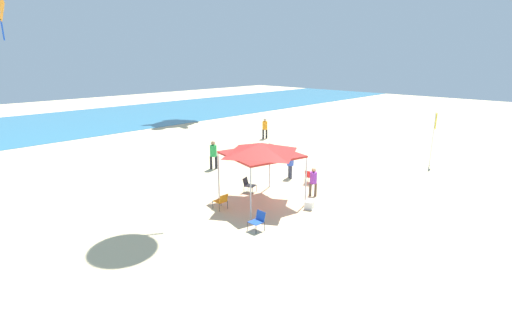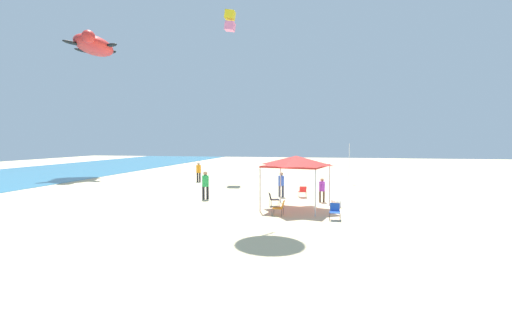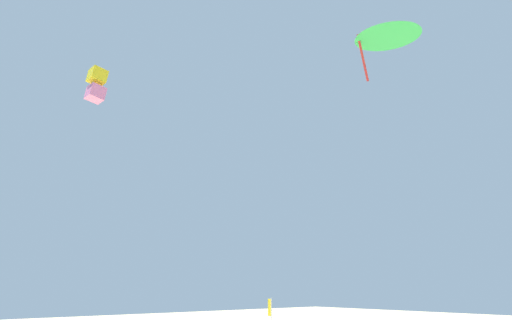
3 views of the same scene
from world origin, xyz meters
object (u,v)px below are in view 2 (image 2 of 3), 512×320
folding_chair_left_of_tent (303,191)px  person_watching_sky (281,182)px  person_far_stroller (322,188)px  person_near_umbrella (199,170)px  folding_chair_near_cooler (273,198)px  cooler_box (336,204)px  kite_box_yellow (230,21)px  kite_turtle_red (93,45)px  folding_chair_right_of_tent (335,210)px  canopy_tent (296,161)px  folding_chair_facing_ocean (280,207)px  banner_flag (349,160)px  person_by_tent (205,183)px

folding_chair_left_of_tent → person_watching_sky: person_watching_sky is taller
folding_chair_left_of_tent → person_far_stroller: size_ratio=0.51×
person_near_umbrella → folding_chair_near_cooler: bearing=-120.4°
person_near_umbrella → person_watching_sky: bearing=-109.0°
folding_chair_near_cooler → cooler_box: size_ratio=1.12×
folding_chair_left_of_tent → kite_box_yellow: 21.57m
folding_chair_left_of_tent → cooler_box: (-3.10, -2.24, -0.27)m
cooler_box → person_watching_sky: 4.95m
folding_chair_near_cooler → cooler_box: (0.52, -3.81, -0.27)m
kite_turtle_red → kite_box_yellow: kite_box_yellow is taller
folding_chair_near_cooler → kite_box_yellow: bearing=5.5°
folding_chair_right_of_tent → kite_box_yellow: kite_box_yellow is taller
canopy_tent → folding_chair_near_cooler: 2.79m
cooler_box → folding_chair_facing_ocean: bearing=136.1°
folding_chair_near_cooler → banner_flag: 13.81m
cooler_box → kite_turtle_red: size_ratio=0.10×
folding_chair_right_of_tent → kite_box_yellow: size_ratio=0.38×
folding_chair_near_cooler → person_near_umbrella: bearing=20.1°
canopy_tent → person_by_tent: size_ratio=2.09×
canopy_tent → person_far_stroller: 3.47m
folding_chair_facing_ocean → cooler_box: 4.38m
person_watching_sky → folding_chair_left_of_tent: bearing=35.0°
folding_chair_right_of_tent → folding_chair_left_of_tent: bearing=108.2°
folding_chair_left_of_tent → cooler_box: folding_chair_left_of_tent is taller
folding_chair_near_cooler → person_by_tent: 5.21m
person_by_tent → kite_turtle_red: 27.80m
person_near_umbrella → person_by_tent: 10.36m
folding_chair_right_of_tent → folding_chair_facing_ocean: bearing=172.8°
canopy_tent → person_watching_sky: 4.71m
canopy_tent → person_far_stroller: size_ratio=2.52×
cooler_box → person_far_stroller: bearing=30.4°
folding_chair_facing_ocean → kite_turtle_red: (18.92, 24.63, 14.74)m
person_watching_sky → person_near_umbrella: bearing=175.6°
folding_chair_left_of_tent → person_far_stroller: (-1.60, -1.36, 0.46)m
person_watching_sky → cooler_box: bearing=-4.3°
kite_box_yellow → person_far_stroller: bearing=-145.4°
cooler_box → kite_box_yellow: bearing=36.1°
folding_chair_facing_ocean → kite_turtle_red: kite_turtle_red is taller
folding_chair_left_of_tent → kite_turtle_red: bearing=-39.8°
canopy_tent → folding_chair_left_of_tent: (4.13, -0.11, -2.33)m
cooler_box → person_watching_sky: size_ratio=0.41×
folding_chair_near_cooler → banner_flag: banner_flag is taller
folding_chair_facing_ocean → person_near_umbrella: size_ratio=0.43×
person_near_umbrella → banner_flag: bearing=-63.2°
cooler_box → person_near_umbrella: size_ratio=0.38×
folding_chair_near_cooler → person_watching_sky: size_ratio=0.46×
folding_chair_facing_ocean → person_by_tent: size_ratio=0.43×
person_by_tent → folding_chair_near_cooler: bearing=-73.1°
person_near_umbrella → kite_box_yellow: kite_box_yellow is taller
canopy_tent → cooler_box: 3.65m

